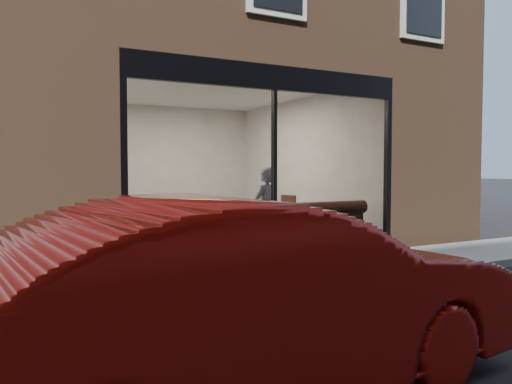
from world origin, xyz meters
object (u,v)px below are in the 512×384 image
cafe_chair_right (282,228)px  cafe_table_left (142,217)px  parked_car (249,300)px  banquette (262,244)px  cafe_table_right (286,208)px  cafe_chair_left (174,237)px  person (266,211)px

cafe_chair_right → cafe_table_left: bearing=7.3°
cafe_table_left → parked_car: (-0.69, -5.18, -0.07)m
banquette → cafe_chair_right: 2.15m
cafe_table_left → cafe_chair_right: bearing=18.3°
cafe_table_right → banquette: bearing=-137.3°
cafe_chair_left → cafe_table_left: bearing=52.7°
banquette → person: person is taller
person → cafe_chair_left: 1.90m
cafe_chair_right → parked_car: parked_car is taller
cafe_chair_right → person: bearing=39.4°
person → parked_car: 5.60m
parked_car → cafe_chair_left: bearing=-20.8°
cafe_chair_right → parked_car: 7.46m
banquette → cafe_table_right: (1.07, 0.99, 0.52)m
banquette → cafe_chair_right: size_ratio=9.09×
cafe_table_left → parked_car: bearing=-97.6°
cafe_chair_left → parked_car: 6.36m
cafe_table_left → cafe_chair_left: (0.87, 0.97, -0.50)m
cafe_chair_left → person: bearing=138.3°
person → cafe_chair_right: size_ratio=3.53×
person → parked_car: size_ratio=0.38×
cafe_chair_left → parked_car: size_ratio=0.10×
person → cafe_table_right: bearing=-162.1°
person → cafe_chair_right: (1.20, 1.44, -0.54)m
cafe_table_right → cafe_chair_left: 2.27m
person → cafe_chair_right: person is taller
cafe_table_left → cafe_chair_right: size_ratio=1.47×
cafe_table_right → cafe_chair_right: (0.31, 0.66, -0.50)m
cafe_table_right → cafe_chair_right: bearing=65.1°
cafe_chair_right → parked_car: bearing=46.4°
banquette → cafe_table_left: cafe_table_left is taller
cafe_table_left → cafe_chair_left: cafe_table_left is taller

